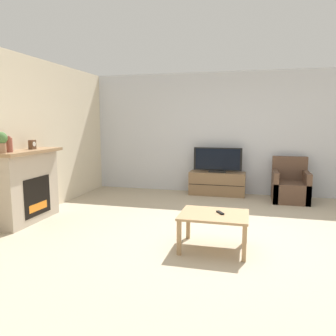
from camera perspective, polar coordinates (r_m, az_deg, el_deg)
The scene contains 12 objects.
ground_plane at distance 4.85m, azimuth 11.57°, elevation -11.54°, with size 24.00×24.00×0.00m, color tan.
wall_back at distance 7.46m, azimuth 13.01°, elevation 5.85°, with size 12.00×0.06×2.70m.
wall_left at distance 5.86m, azimuth -24.32°, elevation 4.77°, with size 0.06×12.00×2.70m.
fireplace at distance 5.74m, azimuth -23.12°, elevation -2.81°, with size 0.43×1.29×1.17m.
mantel_vase_left at distance 5.34m, azimuth -25.90°, elevation 3.69°, with size 0.09×0.09×0.24m.
mantel_clock at distance 5.75m, azimuth -22.56°, elevation 3.77°, with size 0.08×0.11×0.15m.
potted_plant at distance 5.22m, azimuth -27.08°, elevation 4.21°, with size 0.18×0.18×0.30m.
tv_stand at distance 7.34m, azimuth 8.54°, elevation -2.68°, with size 1.22×0.42×0.51m.
tv at distance 7.26m, azimuth 8.62°, elevation 1.25°, with size 1.05×0.18×0.54m.
armchair at distance 7.15m, azimuth 20.47°, elevation -3.11°, with size 0.70×0.76×0.89m.
coffee_table at distance 4.23m, azimuth 8.01°, elevation -8.68°, with size 0.85×0.67×0.46m.
remote at distance 4.23m, azimuth 9.09°, elevation -7.69°, with size 0.11×0.15×0.02m.
Camera 1 is at (0.19, -4.57, 1.62)m, focal length 35.00 mm.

